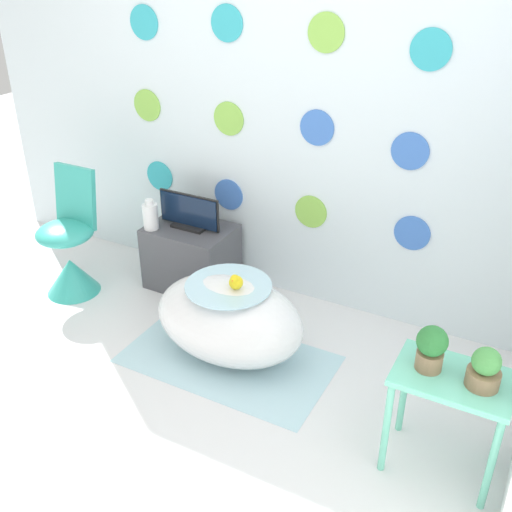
# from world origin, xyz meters

# --- Properties ---
(ground_plane) EXTENTS (12.00, 12.00, 0.00)m
(ground_plane) POSITION_xyz_m (0.00, 0.00, 0.00)
(ground_plane) COLOR white
(wall_back_dotted) EXTENTS (4.38, 0.05, 2.60)m
(wall_back_dotted) POSITION_xyz_m (0.00, 1.66, 1.30)
(wall_back_dotted) COLOR white
(wall_back_dotted) RESTS_ON ground_plane
(rug) EXTENTS (1.16, 0.66, 0.01)m
(rug) POSITION_xyz_m (0.17, 0.81, 0.00)
(rug) COLOR silver
(rug) RESTS_ON ground_plane
(bathtub) EXTENTS (0.87, 0.58, 0.48)m
(bathtub) POSITION_xyz_m (0.15, 0.86, 0.24)
(bathtub) COLOR white
(bathtub) RESTS_ON ground_plane
(rubber_duck) EXTENTS (0.08, 0.08, 0.09)m
(rubber_duck) POSITION_xyz_m (0.22, 0.82, 0.52)
(rubber_duck) COLOR yellow
(rubber_duck) RESTS_ON bathtub
(chair) EXTENTS (0.37, 0.37, 0.84)m
(chair) POSITION_xyz_m (-1.12, 0.97, 0.27)
(chair) COLOR #38B2A3
(chair) RESTS_ON ground_plane
(tv_cabinet) EXTENTS (0.55, 0.41, 0.43)m
(tv_cabinet) POSITION_xyz_m (-0.46, 1.41, 0.22)
(tv_cabinet) COLOR #4C4C51
(tv_cabinet) RESTS_ON ground_plane
(tv) EXTENTS (0.44, 0.12, 0.23)m
(tv) POSITION_xyz_m (-0.46, 1.41, 0.53)
(tv) COLOR black
(tv) RESTS_ON tv_cabinet
(vase) EXTENTS (0.10, 0.10, 0.20)m
(vase) POSITION_xyz_m (-0.68, 1.28, 0.52)
(vase) COLOR white
(vase) RESTS_ON tv_cabinet
(side_table) EXTENTS (0.49, 0.33, 0.51)m
(side_table) POSITION_xyz_m (1.39, 0.60, 0.41)
(side_table) COLOR #72D8B7
(side_table) RESTS_ON ground_plane
(potted_plant_left) EXTENTS (0.13, 0.13, 0.21)m
(potted_plant_left) POSITION_xyz_m (1.28, 0.60, 0.62)
(potted_plant_left) COLOR #8C6B4C
(potted_plant_left) RESTS_ON side_table
(potted_plant_right) EXTENTS (0.14, 0.14, 0.18)m
(potted_plant_right) POSITION_xyz_m (1.50, 0.59, 0.60)
(potted_plant_right) COLOR #8C6B4C
(potted_plant_right) RESTS_ON side_table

